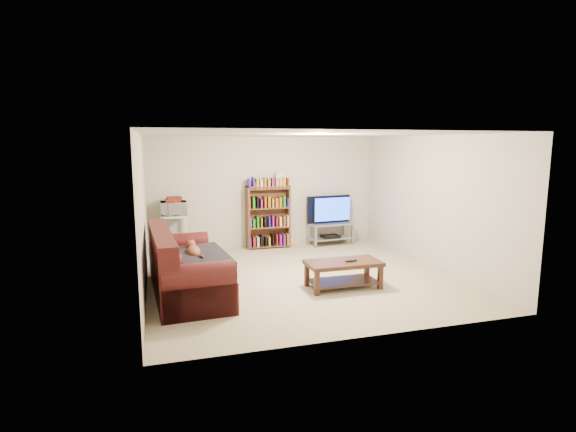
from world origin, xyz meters
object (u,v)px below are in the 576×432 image
object	(u,v)px
sofa	(182,272)
tv_stand	(330,230)
coffee_table	(343,269)
bookshelf	(268,216)

from	to	relation	value
sofa	tv_stand	bearing A→B (deg)	32.70
coffee_table	tv_stand	size ratio (longest dim) A/B	1.15
coffee_table	tv_stand	world-z (taller)	tv_stand
sofa	coffee_table	bearing A→B (deg)	-13.20
coffee_table	tv_stand	distance (m)	3.06
sofa	tv_stand	xyz separation A→B (m)	(3.40, 2.50, -0.01)
tv_stand	bookshelf	world-z (taller)	bookshelf
tv_stand	coffee_table	bearing A→B (deg)	-113.62
sofa	tv_stand	distance (m)	4.22
tv_stand	sofa	bearing A→B (deg)	-149.27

